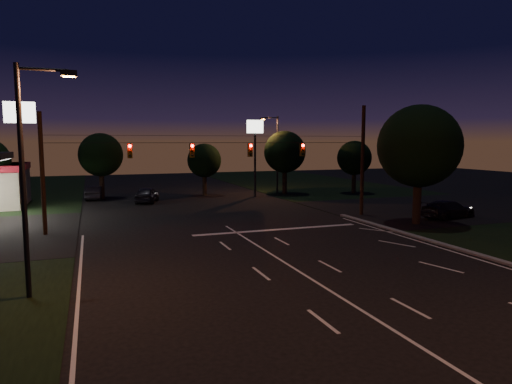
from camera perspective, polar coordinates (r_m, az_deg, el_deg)
name	(u,v)px	position (r m, az deg, el deg)	size (l,w,h in m)	color
ground	(316,282)	(20.43, 7.46, -11.07)	(140.00, 140.00, 0.00)	black
cross_street_right	(430,208)	(44.58, 20.97, -1.93)	(20.00, 16.00, 0.02)	black
center_line	(404,337)	(15.68, 18.05, -16.83)	(0.14, 40.00, 0.01)	silver
stop_bar	(278,230)	(31.78, 2.72, -4.71)	(12.00, 0.50, 0.01)	silver
utility_pole_right	(361,215)	(39.01, 13.01, -2.81)	(0.30, 0.30, 9.00)	black
utility_pole_left	(46,235)	(32.98, -24.82, -4.90)	(0.28, 0.28, 8.00)	black
signal_span	(222,150)	(33.49, -4.30, 5.32)	(24.00, 0.40, 1.56)	black
pole_sign_left_near	(21,130)	(39.60, -27.35, 6.92)	(2.20, 0.30, 9.10)	black
pole_sign_right	(255,140)	(50.25, -0.12, 6.51)	(1.80, 0.30, 8.40)	black
street_light_left	(29,164)	(19.42, -26.47, 3.16)	(2.20, 0.35, 9.00)	black
street_light_right_far	(275,149)	(53.29, 2.44, 5.42)	(2.20, 0.35, 9.00)	black
tree_right_near	(418,147)	(35.53, 19.58, 5.31)	(6.00, 6.00, 8.76)	black
tree_far_b	(101,155)	(51.44, -18.81, 4.36)	(4.60, 4.60, 6.98)	black
tree_far_c	(204,161)	(51.85, -6.49, 3.88)	(3.80, 3.80, 5.86)	black
tree_far_d	(285,152)	(52.81, 3.58, 4.96)	(4.80, 4.80, 7.30)	black
tree_far_e	(354,158)	(54.77, 12.15, 4.13)	(4.00, 4.00, 6.18)	black
car_oncoming_a	(147,195)	(46.98, -13.49, -0.32)	(1.85, 4.60, 1.57)	black
car_oncoming_b	(94,193)	(51.02, -19.54, -0.09)	(1.49, 4.26, 1.40)	black
car_cross	(448,209)	(39.43, 22.89, -1.99)	(2.03, 4.98, 1.45)	black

